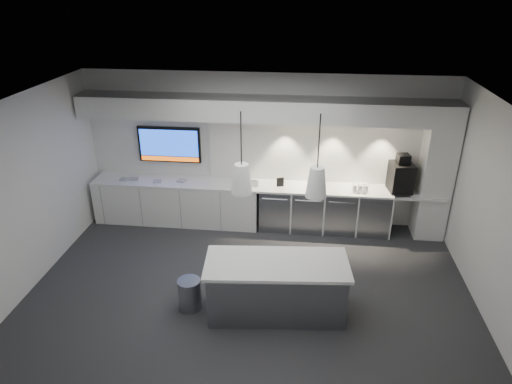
# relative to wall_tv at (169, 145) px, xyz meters

# --- Properties ---
(floor) EXTENTS (7.00, 7.00, 0.00)m
(floor) POSITION_rel_wall_tv_xyz_m (1.90, -2.45, -1.56)
(floor) COLOR #303032
(floor) RESTS_ON ground
(ceiling) EXTENTS (7.00, 7.00, 0.00)m
(ceiling) POSITION_rel_wall_tv_xyz_m (1.90, -2.45, 1.44)
(ceiling) COLOR black
(ceiling) RESTS_ON wall_back
(wall_back) EXTENTS (7.00, 0.00, 7.00)m
(wall_back) POSITION_rel_wall_tv_xyz_m (1.90, 0.05, -0.06)
(wall_back) COLOR white
(wall_back) RESTS_ON floor
(wall_front) EXTENTS (7.00, 0.00, 7.00)m
(wall_front) POSITION_rel_wall_tv_xyz_m (1.90, -4.95, -0.06)
(wall_front) COLOR white
(wall_front) RESTS_ON floor
(wall_left) EXTENTS (0.00, 7.00, 7.00)m
(wall_left) POSITION_rel_wall_tv_xyz_m (-1.60, -2.45, -0.06)
(wall_left) COLOR white
(wall_left) RESTS_ON floor
(wall_right) EXTENTS (0.00, 7.00, 7.00)m
(wall_right) POSITION_rel_wall_tv_xyz_m (5.40, -2.45, -0.06)
(wall_right) COLOR white
(wall_right) RESTS_ON floor
(back_counter) EXTENTS (6.80, 0.65, 0.04)m
(back_counter) POSITION_rel_wall_tv_xyz_m (1.90, -0.27, -0.68)
(back_counter) COLOR white
(back_counter) RESTS_ON left_base_cabinets
(left_base_cabinets) EXTENTS (3.30, 0.63, 0.86)m
(left_base_cabinets) POSITION_rel_wall_tv_xyz_m (0.15, -0.27, -1.13)
(left_base_cabinets) COLOR white
(left_base_cabinets) RESTS_ON floor
(fridge_unit_a) EXTENTS (0.60, 0.61, 0.85)m
(fridge_unit_a) POSITION_rel_wall_tv_xyz_m (2.15, -0.27, -1.13)
(fridge_unit_a) COLOR gray
(fridge_unit_a) RESTS_ON floor
(fridge_unit_b) EXTENTS (0.60, 0.61, 0.85)m
(fridge_unit_b) POSITION_rel_wall_tv_xyz_m (2.78, -0.27, -1.13)
(fridge_unit_b) COLOR gray
(fridge_unit_b) RESTS_ON floor
(fridge_unit_c) EXTENTS (0.60, 0.61, 0.85)m
(fridge_unit_c) POSITION_rel_wall_tv_xyz_m (3.41, -0.27, -1.13)
(fridge_unit_c) COLOR gray
(fridge_unit_c) RESTS_ON floor
(fridge_unit_d) EXTENTS (0.60, 0.61, 0.85)m
(fridge_unit_d) POSITION_rel_wall_tv_xyz_m (4.04, -0.27, -1.13)
(fridge_unit_d) COLOR gray
(fridge_unit_d) RESTS_ON floor
(backsplash) EXTENTS (4.60, 0.03, 1.30)m
(backsplash) POSITION_rel_wall_tv_xyz_m (3.10, 0.03, -0.01)
(backsplash) COLOR white
(backsplash) RESTS_ON wall_back
(soffit) EXTENTS (6.90, 0.60, 0.40)m
(soffit) POSITION_rel_wall_tv_xyz_m (1.90, -0.25, 0.84)
(soffit) COLOR white
(soffit) RESTS_ON wall_back
(column) EXTENTS (0.55, 0.55, 2.60)m
(column) POSITION_rel_wall_tv_xyz_m (5.10, -0.25, -0.26)
(column) COLOR white
(column) RESTS_ON floor
(wall_tv) EXTENTS (1.25, 0.07, 0.72)m
(wall_tv) POSITION_rel_wall_tv_xyz_m (0.00, 0.00, 0.00)
(wall_tv) COLOR black
(wall_tv) RESTS_ON wall_back
(island) EXTENTS (2.13, 1.06, 0.87)m
(island) POSITION_rel_wall_tv_xyz_m (2.35, -2.88, -1.12)
(island) COLOR gray
(island) RESTS_ON floor
(bin) EXTENTS (0.42, 0.42, 0.49)m
(bin) POSITION_rel_wall_tv_xyz_m (1.05, -2.93, -1.32)
(bin) COLOR gray
(bin) RESTS_ON floor
(coffee_machine) EXTENTS (0.45, 0.61, 0.73)m
(coffee_machine) POSITION_rel_wall_tv_xyz_m (4.48, -0.25, -0.36)
(coffee_machine) COLOR black
(coffee_machine) RESTS_ON back_counter
(sign_black) EXTENTS (0.14, 0.06, 0.18)m
(sign_black) POSITION_rel_wall_tv_xyz_m (2.23, -0.30, -0.57)
(sign_black) COLOR black
(sign_black) RESTS_ON back_counter
(sign_white) EXTENTS (0.18, 0.03, 0.14)m
(sign_white) POSITION_rel_wall_tv_xyz_m (1.73, -0.36, -0.59)
(sign_white) COLOR white
(sign_white) RESTS_ON back_counter
(cup_cluster) EXTENTS (0.28, 0.18, 0.15)m
(cup_cluster) POSITION_rel_wall_tv_xyz_m (3.74, -0.38, -0.58)
(cup_cluster) COLOR white
(cup_cluster) RESTS_ON back_counter
(tray_a) EXTENTS (0.17, 0.17, 0.02)m
(tray_a) POSITION_rel_wall_tv_xyz_m (-0.88, -0.34, -0.65)
(tray_a) COLOR #AAAAAA
(tray_a) RESTS_ON back_counter
(tray_b) EXTENTS (0.18, 0.18, 0.02)m
(tray_b) POSITION_rel_wall_tv_xyz_m (-0.69, -0.30, -0.65)
(tray_b) COLOR #AAAAAA
(tray_b) RESTS_ON back_counter
(tray_c) EXTENTS (0.19, 0.19, 0.02)m
(tray_c) POSITION_rel_wall_tv_xyz_m (-0.20, -0.36, -0.65)
(tray_c) COLOR #AAAAAA
(tray_c) RESTS_ON back_counter
(tray_d) EXTENTS (0.19, 0.19, 0.02)m
(tray_d) POSITION_rel_wall_tv_xyz_m (0.28, -0.28, -0.65)
(tray_d) COLOR #AAAAAA
(tray_d) RESTS_ON back_counter
(pendant_left) EXTENTS (0.28, 0.28, 1.11)m
(pendant_left) POSITION_rel_wall_tv_xyz_m (1.86, -2.88, 0.59)
(pendant_left) COLOR white
(pendant_left) RESTS_ON ceiling
(pendant_right) EXTENTS (0.28, 0.28, 1.11)m
(pendant_right) POSITION_rel_wall_tv_xyz_m (2.84, -2.88, 0.59)
(pendant_right) COLOR white
(pendant_right) RESTS_ON ceiling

